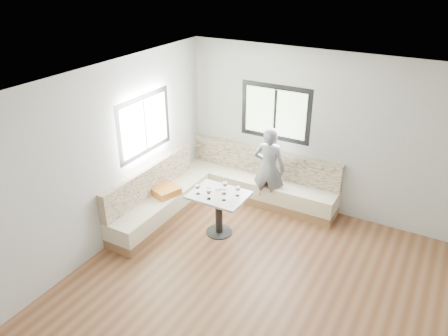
{
  "coord_description": "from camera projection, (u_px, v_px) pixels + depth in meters",
  "views": [
    {
      "loc": [
        1.85,
        -4.21,
        4.13
      ],
      "look_at": [
        -1.11,
        1.05,
        1.15
      ],
      "focal_mm": 35.0,
      "sensor_mm": 36.0,
      "label": 1
    }
  ],
  "objects": [
    {
      "name": "wine_glass_b",
      "position": [
        209.0,
        191.0,
        6.66
      ],
      "size": [
        0.09,
        0.09,
        0.19
      ],
      "color": "white",
      "rests_on": "table"
    },
    {
      "name": "table",
      "position": [
        219.0,
        204.0,
        6.94
      ],
      "size": [
        0.88,
        0.69,
        0.73
      ],
      "rotation": [
        0.0,
        0.0,
        -0.0
      ],
      "color": "black",
      "rests_on": "ground"
    },
    {
      "name": "wine_glass_a",
      "position": [
        198.0,
        186.0,
        6.8
      ],
      "size": [
        0.09,
        0.09,
        0.19
      ],
      "color": "white",
      "rests_on": "table"
    },
    {
      "name": "wine_glass_d",
      "position": [
        225.0,
        184.0,
        6.88
      ],
      "size": [
        0.09,
        0.09,
        0.19
      ],
      "color": "white",
      "rests_on": "table"
    },
    {
      "name": "olive_ramekin",
      "position": [
        219.0,
        188.0,
        6.98
      ],
      "size": [
        0.1,
        0.1,
        0.04
      ],
      "color": "white",
      "rests_on": "table"
    },
    {
      "name": "person",
      "position": [
        269.0,
        169.0,
        7.56
      ],
      "size": [
        0.6,
        0.43,
        1.54
      ],
      "primitive_type": "imported",
      "rotation": [
        0.0,
        0.0,
        3.26
      ],
      "color": "slate",
      "rests_on": "ground"
    },
    {
      "name": "wine_glass_c",
      "position": [
        224.0,
        193.0,
        6.63
      ],
      "size": [
        0.09,
        0.09,
        0.19
      ],
      "color": "white",
      "rests_on": "table"
    },
    {
      "name": "room",
      "position": [
        258.0,
        197.0,
        5.4
      ],
      "size": [
        5.01,
        5.01,
        2.81
      ],
      "color": "brown",
      "rests_on": "ground"
    },
    {
      "name": "banquette",
      "position": [
        216.0,
        191.0,
        7.76
      ],
      "size": [
        2.9,
        2.8,
        0.95
      ],
      "color": "#8D6342",
      "rests_on": "ground"
    },
    {
      "name": "wine_glass_e",
      "position": [
        238.0,
        188.0,
        6.75
      ],
      "size": [
        0.09,
        0.09,
        0.19
      ],
      "color": "white",
      "rests_on": "table"
    }
  ]
}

